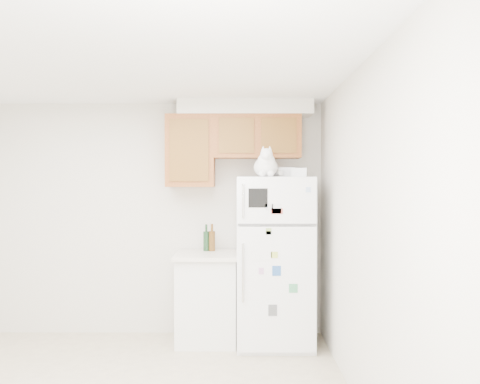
{
  "coord_description": "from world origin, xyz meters",
  "views": [
    {
      "loc": [
        1.04,
        -3.52,
        1.64
      ],
      "look_at": [
        1.02,
        1.55,
        1.55
      ],
      "focal_mm": 38.0,
      "sensor_mm": 36.0,
      "label": 1
    }
  ],
  "objects_px": {
    "bottle_amber": "(212,237)",
    "storage_box_front": "(299,173)",
    "refrigerator": "(275,261)",
    "cat": "(266,165)",
    "bottle_green": "(206,238)",
    "base_counter": "(207,297)",
    "storage_box_back": "(287,172)"
  },
  "relations": [
    {
      "from": "cat",
      "to": "bottle_amber",
      "type": "xyz_separation_m",
      "value": [
        -0.55,
        0.37,
        -0.75
      ]
    },
    {
      "from": "refrigerator",
      "to": "bottle_amber",
      "type": "relative_size",
      "value": 5.91
    },
    {
      "from": "refrigerator",
      "to": "storage_box_back",
      "type": "relative_size",
      "value": 9.44
    },
    {
      "from": "refrigerator",
      "to": "bottle_amber",
      "type": "distance_m",
      "value": 0.72
    },
    {
      "from": "storage_box_front",
      "to": "refrigerator",
      "type": "bearing_deg",
      "value": 178.82
    },
    {
      "from": "bottle_green",
      "to": "bottle_amber",
      "type": "xyz_separation_m",
      "value": [
        0.06,
        -0.01,
        0.0
      ]
    },
    {
      "from": "cat",
      "to": "bottle_green",
      "type": "height_order",
      "value": "cat"
    },
    {
      "from": "bottle_green",
      "to": "bottle_amber",
      "type": "relative_size",
      "value": 0.98
    },
    {
      "from": "base_counter",
      "to": "storage_box_back",
      "type": "xyz_separation_m",
      "value": [
        0.83,
        0.07,
        1.29
      ]
    },
    {
      "from": "cat",
      "to": "refrigerator",
      "type": "bearing_deg",
      "value": 56.65
    },
    {
      "from": "cat",
      "to": "storage_box_front",
      "type": "relative_size",
      "value": 2.86
    },
    {
      "from": "bottle_amber",
      "to": "bottle_green",
      "type": "bearing_deg",
      "value": 166.63
    },
    {
      "from": "base_counter",
      "to": "bottle_amber",
      "type": "bearing_deg",
      "value": 74.85
    },
    {
      "from": "refrigerator",
      "to": "cat",
      "type": "xyz_separation_m",
      "value": [
        -0.09,
        -0.14,
        0.96
      ]
    },
    {
      "from": "storage_box_back",
      "to": "bottle_amber",
      "type": "height_order",
      "value": "storage_box_back"
    },
    {
      "from": "refrigerator",
      "to": "bottle_green",
      "type": "relative_size",
      "value": 6.05
    },
    {
      "from": "storage_box_front",
      "to": "cat",
      "type": "bearing_deg",
      "value": -154.63
    },
    {
      "from": "cat",
      "to": "storage_box_front",
      "type": "bearing_deg",
      "value": 15.55
    },
    {
      "from": "storage_box_front",
      "to": "bottle_green",
      "type": "relative_size",
      "value": 0.53
    },
    {
      "from": "storage_box_front",
      "to": "bottle_amber",
      "type": "xyz_separation_m",
      "value": [
        -0.89,
        0.28,
        -0.68
      ]
    },
    {
      "from": "cat",
      "to": "bottle_amber",
      "type": "relative_size",
      "value": 1.49
    },
    {
      "from": "refrigerator",
      "to": "storage_box_front",
      "type": "relative_size",
      "value": 11.33
    },
    {
      "from": "bottle_amber",
      "to": "storage_box_front",
      "type": "bearing_deg",
      "value": -17.28
    },
    {
      "from": "refrigerator",
      "to": "base_counter",
      "type": "height_order",
      "value": "refrigerator"
    },
    {
      "from": "cat",
      "to": "bottle_green",
      "type": "xyz_separation_m",
      "value": [
        -0.62,
        0.39,
        -0.75
      ]
    },
    {
      "from": "bottle_green",
      "to": "bottle_amber",
      "type": "height_order",
      "value": "bottle_amber"
    },
    {
      "from": "base_counter",
      "to": "bottle_green",
      "type": "xyz_separation_m",
      "value": [
        -0.02,
        0.17,
        0.6
      ]
    },
    {
      "from": "base_counter",
      "to": "cat",
      "type": "bearing_deg",
      "value": -19.77
    },
    {
      "from": "refrigerator",
      "to": "bottle_amber",
      "type": "bearing_deg",
      "value": 160.45
    },
    {
      "from": "refrigerator",
      "to": "storage_box_back",
      "type": "xyz_separation_m",
      "value": [
        0.14,
        0.14,
        0.9
      ]
    },
    {
      "from": "cat",
      "to": "storage_box_front",
      "type": "height_order",
      "value": "cat"
    },
    {
      "from": "base_counter",
      "to": "storage_box_front",
      "type": "height_order",
      "value": "storage_box_front"
    }
  ]
}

